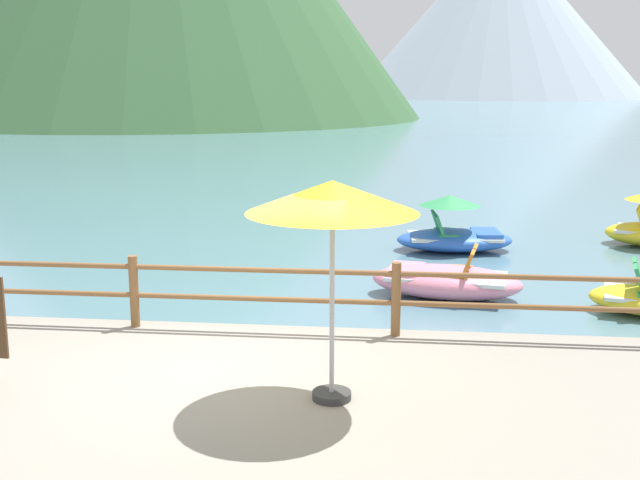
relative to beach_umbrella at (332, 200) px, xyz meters
name	(u,v)px	position (x,y,z in m)	size (l,w,h in m)	color
ground_plane	(378,138)	(-1.09, 40.55, -2.45)	(200.00, 200.00, 0.00)	slate
dock_railing	(263,288)	(-1.09, 2.10, -1.47)	(23.92, 0.12, 0.95)	brown
beach_umbrella	(332,200)	(0.00, 0.00, 0.00)	(1.70, 1.70, 2.24)	#B2B2B7
pedal_boat_2	(446,281)	(1.39, 5.41, -2.16)	(2.67, 1.64, 0.87)	pink
pedal_boat_3	(454,233)	(1.73, 9.10, -2.06)	(2.56, 1.58, 1.19)	blue
distant_peak	(498,13)	(16.81, 146.54, 12.88)	(54.34, 54.34, 30.65)	#9EADBC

